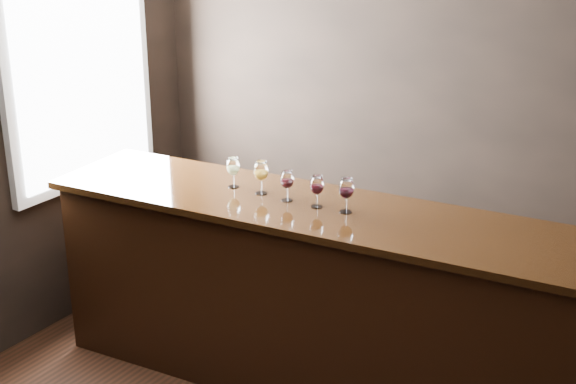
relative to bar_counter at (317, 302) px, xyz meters
The scene contains 9 objects.
room_shell 1.64m from the bar_counter, 73.13° to the right, with size 5.02×4.52×2.81m.
bar_counter is the anchor object (origin of this frame).
bar_top 0.59m from the bar_counter, ahead, with size 3.37×0.78×0.04m, color black.
back_bar_shelf 0.97m from the bar_counter, 67.27° to the left, with size 2.38×0.40×0.86m, color black.
glass_white 0.96m from the bar_counter, behind, with size 0.08×0.08×0.19m.
glass_amber 0.85m from the bar_counter, behind, with size 0.09×0.09×0.21m.
glass_red_a 0.77m from the bar_counter, behind, with size 0.08×0.08×0.19m.
glass_red_b 0.74m from the bar_counter, 156.73° to the right, with size 0.08×0.08×0.19m.
glass_red_c 0.77m from the bar_counter, ahead, with size 0.09×0.09×0.21m.
Camera 1 is at (1.62, -2.56, 2.87)m, focal length 50.00 mm.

